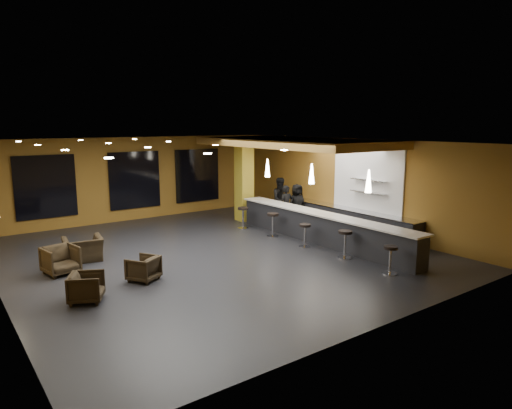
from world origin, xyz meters
TOP-DOWN VIEW (x-y plane):
  - floor at (0.00, 0.00)m, footprint 12.00×13.00m
  - ceiling at (0.00, 0.00)m, footprint 12.00×13.00m
  - wall_back at (0.00, 6.55)m, footprint 12.00×0.10m
  - wall_front at (0.00, -6.55)m, footprint 12.00×0.10m
  - wall_right at (6.05, 0.00)m, footprint 0.10×13.00m
  - wood_soffit at (4.00, 1.00)m, footprint 3.60×8.00m
  - window_left at (-3.50, 6.44)m, footprint 2.20×0.06m
  - window_center at (0.00, 6.44)m, footprint 2.20×0.06m
  - window_right at (3.00, 6.44)m, footprint 2.20×0.06m
  - tile_backsplash at (5.96, -1.00)m, footprint 0.06×3.20m
  - bar_counter at (3.65, -1.00)m, footprint 0.60×8.00m
  - bar_top at (3.65, -1.00)m, footprint 0.78×8.10m
  - prep_counter at (5.65, -0.50)m, footprint 0.70×6.00m
  - prep_top at (5.65, -0.50)m, footprint 0.72×6.00m
  - wall_shelf_lower at (5.82, -1.20)m, footprint 0.30×1.50m
  - wall_shelf_upper at (5.82, -1.20)m, footprint 0.30×1.50m
  - column at (3.65, 3.60)m, footprint 0.60×0.60m
  - pendant_0 at (3.65, -3.00)m, footprint 0.20×0.20m
  - pendant_1 at (3.65, -0.50)m, footprint 0.20×0.20m
  - pendant_2 at (3.65, 2.00)m, footprint 0.20×0.20m
  - staff_a at (4.42, 1.73)m, footprint 0.63×0.44m
  - staff_b at (4.71, 2.43)m, footprint 1.03×0.88m
  - staff_c at (4.96, 1.72)m, footprint 0.86×0.62m
  - armchair_a at (-4.40, -1.62)m, footprint 1.00×0.99m
  - armchair_b at (-2.78, -1.03)m, footprint 0.97×0.98m
  - armchair_c at (-4.39, 0.81)m, footprint 0.97×0.99m
  - armchair_d at (-3.55, 1.69)m, footprint 1.23×1.12m
  - bar_stool_0 at (2.85, -4.53)m, footprint 0.40×0.40m
  - bar_stool_1 at (2.97, -2.76)m, footprint 0.44×0.44m
  - bar_stool_2 at (2.84, -1.10)m, footprint 0.40×0.40m
  - bar_stool_3 at (2.86, 0.64)m, footprint 0.44×0.44m
  - bar_stool_4 at (2.71, 2.33)m, footprint 0.43×0.43m

SIDE VIEW (x-z plane):
  - floor at x=0.00m, z-range -0.10..0.00m
  - armchair_b at x=-2.78m, z-range 0.00..0.65m
  - armchair_a at x=-4.40m, z-range 0.00..0.68m
  - armchair_d at x=-3.55m, z-range 0.00..0.72m
  - armchair_c at x=-4.39m, z-range 0.00..0.78m
  - prep_counter at x=5.65m, z-range 0.00..0.86m
  - bar_counter at x=3.65m, z-range 0.00..1.00m
  - bar_stool_2 at x=2.84m, z-range 0.11..0.89m
  - bar_stool_0 at x=2.85m, z-range 0.11..0.90m
  - bar_stool_4 at x=2.71m, z-range 0.12..0.97m
  - bar_stool_1 at x=2.97m, z-range 0.12..0.99m
  - bar_stool_3 at x=2.86m, z-range 0.12..0.99m
  - staff_a at x=4.42m, z-range 0.00..1.63m
  - staff_c at x=4.96m, z-range 0.00..1.65m
  - prep_top at x=5.65m, z-range 0.87..0.90m
  - staff_b at x=4.71m, z-range 0.00..1.86m
  - bar_top at x=3.65m, z-range 1.00..1.05m
  - wall_shelf_lower at x=5.82m, z-range 1.59..1.61m
  - window_left at x=-3.50m, z-range 0.50..2.90m
  - window_center at x=0.00m, z-range 0.50..2.90m
  - window_right at x=3.00m, z-range 0.50..2.90m
  - wall_back at x=0.00m, z-range 0.00..3.50m
  - wall_front at x=0.00m, z-range 0.00..3.50m
  - wall_right at x=6.05m, z-range 0.00..3.50m
  - column at x=3.65m, z-range 0.00..3.50m
  - tile_backsplash at x=5.96m, z-range 0.80..3.20m
  - wall_shelf_upper at x=5.82m, z-range 2.03..2.06m
  - pendant_0 at x=3.65m, z-range 2.00..2.70m
  - pendant_1 at x=3.65m, z-range 2.00..2.70m
  - pendant_2 at x=3.65m, z-range 2.00..2.70m
  - wood_soffit at x=4.00m, z-range 3.22..3.50m
  - ceiling at x=0.00m, z-range 3.50..3.60m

